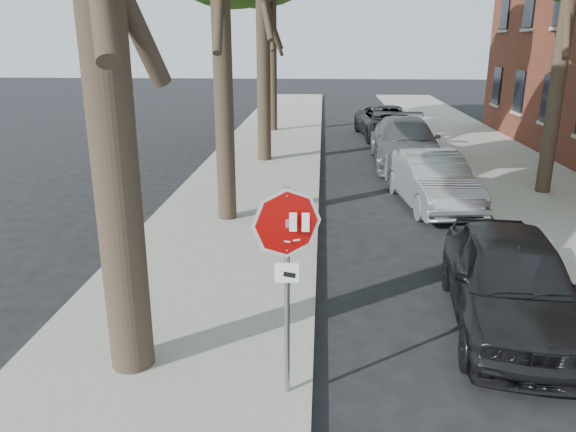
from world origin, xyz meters
name	(u,v)px	position (x,y,z in m)	size (l,w,h in m)	color
ground	(344,401)	(0.00, 0.00, 0.00)	(120.00, 120.00, 0.00)	black
sidewalk_left	(256,173)	(-2.50, 12.00, 0.06)	(4.00, 55.00, 0.12)	gray
sidewalk_right	(519,177)	(6.00, 12.00, 0.06)	(4.00, 55.00, 0.12)	gray
curb_left	(318,174)	(-0.45, 12.00, 0.07)	(0.12, 55.00, 0.13)	#9E9384
curb_right	(454,176)	(3.95, 12.00, 0.07)	(0.12, 55.00, 0.13)	#9E9384
stop_sign	(287,254)	(-0.70, -0.03, 1.95)	(0.76, 0.34, 2.61)	gray
car_a	(511,280)	(2.60, 2.12, 0.75)	(1.78, 4.41, 1.50)	black
car_b	(432,180)	(2.60, 8.73, 0.72)	(1.51, 4.34, 1.43)	gray
car_c	(405,142)	(2.60, 13.97, 0.81)	(2.26, 5.55, 1.61)	#515257
car_d	(388,122)	(2.60, 19.61, 0.71)	(2.37, 5.13, 1.43)	black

